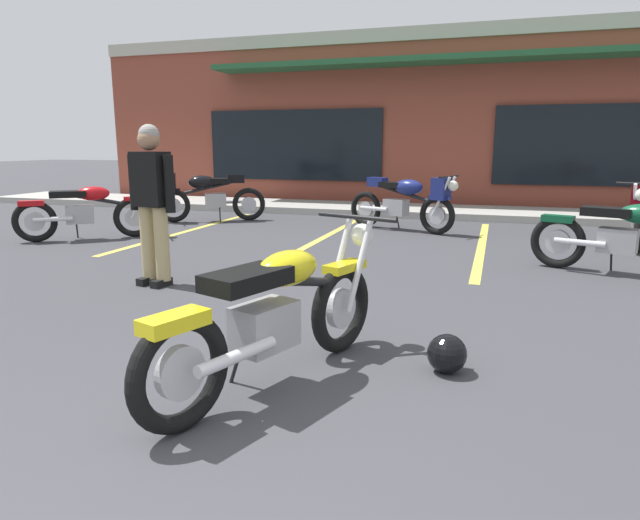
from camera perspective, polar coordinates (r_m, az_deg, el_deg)
ground_plane at (r=4.93m, az=0.37°, el=-5.59°), size 80.00×80.00×0.00m
sidewalk_kerb at (r=12.15m, az=11.02°, el=4.96°), size 22.00×1.80×0.14m
brick_storefront_building at (r=16.31m, az=13.15°, el=13.46°), size 17.38×7.10×4.05m
painted_stall_lines at (r=8.63m, az=8.12°, el=1.88°), size 7.46×4.80×0.01m
motorcycle_foreground_classic at (r=3.43m, az=-4.51°, el=-5.37°), size 1.01×2.03×0.98m
motorcycle_red_sportbike at (r=9.44m, az=-22.85°, el=4.74°), size 1.77×1.51×0.98m
motorcycle_black_cruiser at (r=9.67m, az=8.80°, el=6.06°), size 2.00×1.09×0.98m
motorcycle_silver_naked at (r=7.13m, az=29.10°, el=2.15°), size 2.03×1.00×0.98m
motorcycle_blue_standard at (r=10.98m, az=-11.72°, el=6.62°), size 1.90×1.29×0.98m
person_in_shorts_foreground at (r=6.05m, az=-16.88°, el=6.34°), size 0.61×0.33×1.68m
helmet_on_pavement at (r=3.78m, az=12.91°, el=-9.35°), size 0.26×0.26×0.26m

